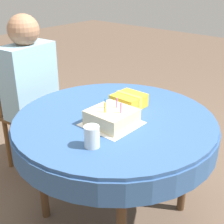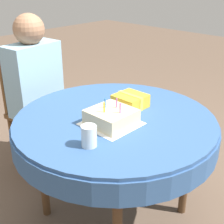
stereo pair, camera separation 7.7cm
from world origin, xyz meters
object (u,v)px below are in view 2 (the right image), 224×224
(person, at_px, (36,79))
(gift_box, at_px, (130,101))
(chair, at_px, (32,106))
(birthday_cake, at_px, (111,117))
(drinking_glass, at_px, (89,136))

(person, height_order, gift_box, person)
(gift_box, bearing_deg, chair, 99.96)
(chair, relative_size, person, 0.76)
(person, bearing_deg, gift_box, -86.32)
(chair, distance_m, gift_box, 0.93)
(birthday_cake, xyz_separation_m, drinking_glass, (-0.24, -0.08, 0.01))
(person, relative_size, gift_box, 6.74)
(chair, height_order, person, person)
(person, xyz_separation_m, gift_box, (0.14, -0.80, 0.01))
(drinking_glass, bearing_deg, person, 70.41)
(birthday_cake, bearing_deg, drinking_glass, -160.82)
(chair, relative_size, birthday_cake, 4.08)
(birthday_cake, xyz_separation_m, gift_box, (0.25, 0.08, -0.00))
(person, height_order, drinking_glass, person)
(drinking_glass, bearing_deg, gift_box, 18.15)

